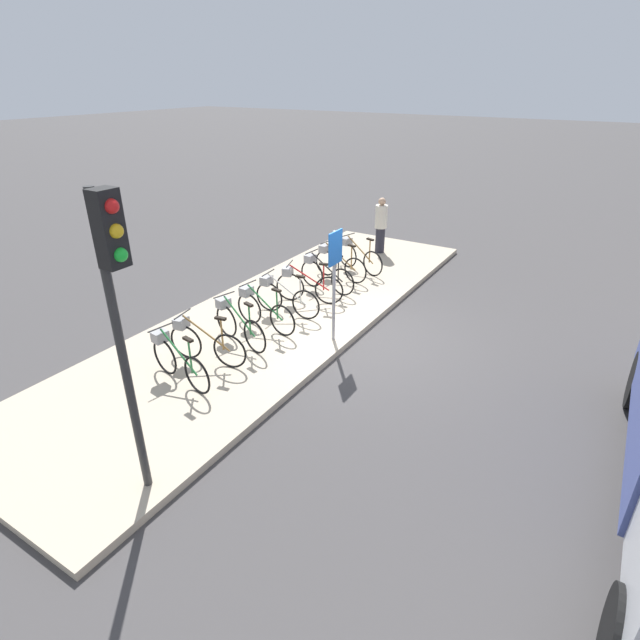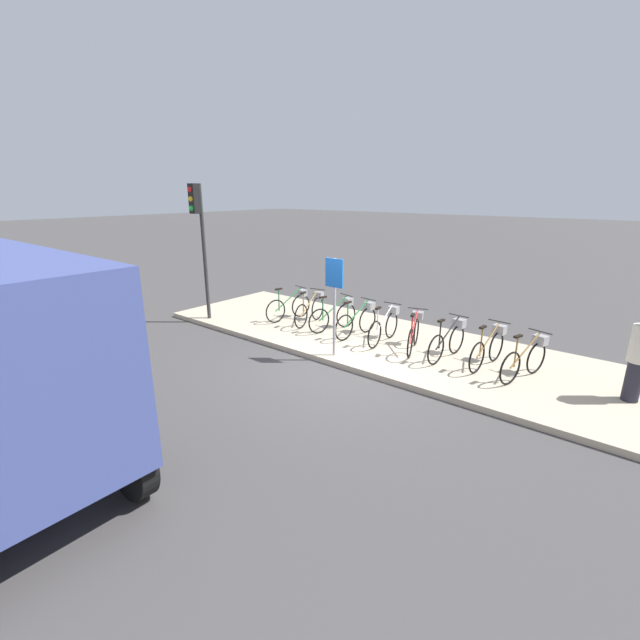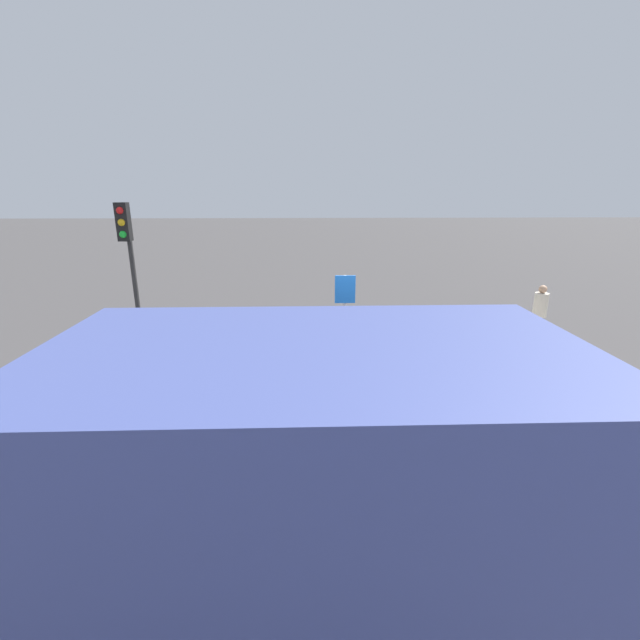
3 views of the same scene
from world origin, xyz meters
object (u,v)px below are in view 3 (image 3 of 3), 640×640
(parked_bicycle_4, at_px, (355,330))
(parked_bicycle_5, at_px, (385,330))
(parked_bicycle_2, at_px, (298,330))
(parked_bicycle_3, at_px, (326,330))
(parked_bicycle_1, at_px, (264,330))
(parked_bicycle_0, at_px, (238,331))
(pedestrian, at_px, (539,313))
(sign_post, at_px, (345,306))
(parked_bicycle_7, at_px, (446,328))
(parked_bicycle_8, at_px, (477,330))
(truck, at_px, (246,490))
(parked_bicycle_6, at_px, (416,329))
(traffic_light, at_px, (129,254))

(parked_bicycle_4, distance_m, parked_bicycle_5, 0.77)
(parked_bicycle_2, xyz_separation_m, parked_bicycle_3, (0.72, -0.02, 0.00))
(parked_bicycle_1, height_order, parked_bicycle_4, same)
(parked_bicycle_0, distance_m, parked_bicycle_2, 1.53)
(pedestrian, relative_size, sign_post, 0.73)
(parked_bicycle_1, relative_size, parked_bicycle_5, 1.03)
(parked_bicycle_2, bearing_deg, parked_bicycle_7, 0.93)
(parked_bicycle_5, xyz_separation_m, parked_bicycle_7, (1.62, 0.12, 0.00))
(parked_bicycle_0, xyz_separation_m, parked_bicycle_2, (1.53, 0.02, 0.00))
(parked_bicycle_8, relative_size, sign_post, 0.70)
(truck, bearing_deg, parked_bicycle_3, 82.25)
(parked_bicycle_3, relative_size, parked_bicycle_6, 1.00)
(parked_bicycle_3, xyz_separation_m, traffic_light, (-4.12, -1.50, 2.18))
(parked_bicycle_2, xyz_separation_m, parked_bicycle_5, (2.24, -0.05, 0.00))
(parked_bicycle_8, height_order, sign_post, sign_post)
(parked_bicycle_5, bearing_deg, sign_post, -129.79)
(truck, relative_size, pedestrian, 3.67)
(parked_bicycle_0, bearing_deg, parked_bicycle_4, 0.28)
(parked_bicycle_6, bearing_deg, parked_bicycle_0, 179.85)
(parked_bicycle_4, distance_m, sign_post, 1.83)
(parked_bicycle_2, xyz_separation_m, pedestrian, (6.26, 0.05, 0.38))
(truck, bearing_deg, parked_bicycle_7, 61.15)
(parked_bicycle_0, xyz_separation_m, pedestrian, (7.79, 0.07, 0.38))
(parked_bicycle_1, relative_size, truck, 0.27)
(parked_bicycle_3, xyz_separation_m, parked_bicycle_8, (3.89, -0.07, 0.00))
(parked_bicycle_7, height_order, traffic_light, traffic_light)
(parked_bicycle_0, height_order, parked_bicycle_2, same)
(parked_bicycle_3, distance_m, parked_bicycle_5, 1.51)
(parked_bicycle_4, distance_m, pedestrian, 4.81)
(parked_bicycle_7, relative_size, sign_post, 0.72)
(pedestrian, xyz_separation_m, traffic_light, (-9.66, -1.57, 1.80))
(parked_bicycle_4, bearing_deg, parked_bicycle_7, 1.73)
(parked_bicycle_5, relative_size, parked_bicycle_7, 0.96)
(parked_bicycle_1, bearing_deg, parked_bicycle_5, -1.89)
(parked_bicycle_5, bearing_deg, parked_bicycle_8, -0.99)
(pedestrian, bearing_deg, parked_bicycle_8, -175.02)
(parked_bicycle_4, xyz_separation_m, pedestrian, (4.79, 0.06, 0.38))
(parked_bicycle_2, height_order, parked_bicycle_6, same)
(parked_bicycle_6, relative_size, parked_bicycle_8, 1.03)
(parked_bicycle_0, xyz_separation_m, parked_bicycle_5, (3.77, -0.03, 0.00))
(parked_bicycle_7, xyz_separation_m, truck, (-4.14, -7.52, 1.08))
(truck, distance_m, traffic_light, 6.79)
(truck, xyz_separation_m, traffic_light, (-3.11, 5.94, 1.10))
(parked_bicycle_4, height_order, parked_bicycle_7, same)
(parked_bicycle_6, bearing_deg, parked_bicycle_2, 179.33)
(parked_bicycle_4, bearing_deg, parked_bicycle_8, -1.56)
(parked_bicycle_2, distance_m, sign_post, 2.08)
(parked_bicycle_1, distance_m, parked_bicycle_4, 2.33)
(parked_bicycle_7, distance_m, truck, 8.66)
(parked_bicycle_3, height_order, parked_bicycle_8, same)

